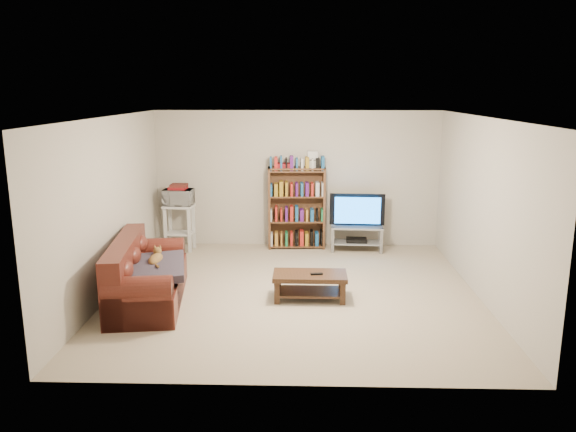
{
  "coord_description": "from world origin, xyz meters",
  "views": [
    {
      "loc": [
        0.13,
        -7.34,
        2.74
      ],
      "look_at": [
        -0.1,
        0.4,
        1.0
      ],
      "focal_mm": 35.0,
      "sensor_mm": 36.0,
      "label": 1
    }
  ],
  "objects_px": {
    "coffee_table": "(310,281)",
    "tv_stand": "(357,234)",
    "sofa": "(143,280)",
    "bookshelf": "(297,207)"
  },
  "relations": [
    {
      "from": "coffee_table",
      "to": "bookshelf",
      "type": "bearing_deg",
      "value": 95.17
    },
    {
      "from": "sofa",
      "to": "tv_stand",
      "type": "height_order",
      "value": "sofa"
    },
    {
      "from": "coffee_table",
      "to": "bookshelf",
      "type": "height_order",
      "value": "bookshelf"
    },
    {
      "from": "bookshelf",
      "to": "coffee_table",
      "type": "bearing_deg",
      "value": -87.76
    },
    {
      "from": "bookshelf",
      "to": "tv_stand",
      "type": "bearing_deg",
      "value": -12.1
    },
    {
      "from": "sofa",
      "to": "tv_stand",
      "type": "distance_m",
      "value": 3.94
    },
    {
      "from": "sofa",
      "to": "bookshelf",
      "type": "distance_m",
      "value": 3.37
    },
    {
      "from": "sofa",
      "to": "bookshelf",
      "type": "height_order",
      "value": "bookshelf"
    },
    {
      "from": "coffee_table",
      "to": "bookshelf",
      "type": "xyz_separation_m",
      "value": [
        -0.22,
        2.52,
        0.49
      ]
    },
    {
      "from": "coffee_table",
      "to": "tv_stand",
      "type": "height_order",
      "value": "tv_stand"
    }
  ]
}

